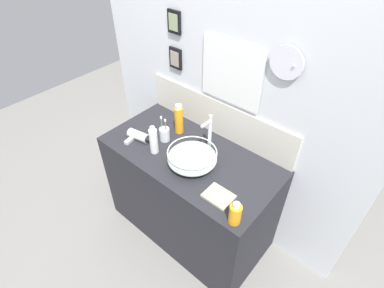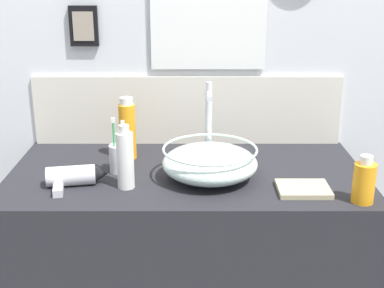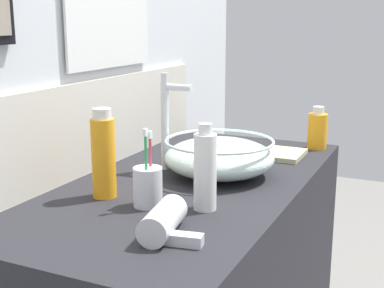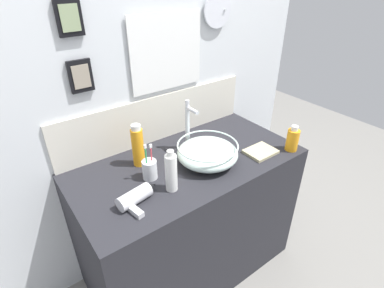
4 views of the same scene
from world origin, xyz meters
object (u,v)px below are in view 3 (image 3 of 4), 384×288
toothbrush_cup (149,186)px  hand_towel (282,154)px  glass_bowl_sink (219,157)px  hair_drier (166,219)px  lotion_bottle (103,155)px  faucet (167,116)px  shampoo_bottle (205,170)px  spray_bottle (317,130)px

toothbrush_cup → hand_towel: bearing=-15.3°
glass_bowl_sink → toothbrush_cup: (-0.31, 0.06, -0.01)m
hair_drier → lotion_bottle: (0.14, 0.25, 0.08)m
glass_bowl_sink → toothbrush_cup: size_ratio=1.62×
faucet → lotion_bottle: size_ratio=1.27×
hair_drier → shampoo_bottle: shampoo_bottle is taller
hair_drier → toothbrush_cup: bearing=41.7°
shampoo_bottle → lotion_bottle: 0.27m
glass_bowl_sink → hand_towel: bearing=-20.0°
spray_bottle → hand_towel: spray_bottle is taller
shampoo_bottle → glass_bowl_sink: bearing=15.3°
hair_drier → lotion_bottle: bearing=60.5°
glass_bowl_sink → hand_towel: glass_bowl_sink is taller
faucet → spray_bottle: 0.58m
hair_drier → lotion_bottle: size_ratio=0.90×
hair_drier → toothbrush_cup: size_ratio=1.05×
glass_bowl_sink → faucet: 0.20m
faucet → lotion_bottle: (-0.29, 0.03, -0.05)m
toothbrush_cup → hair_drier: bearing=-138.3°
faucet → shampoo_bottle: faucet is taller
glass_bowl_sink → hair_drier: 0.44m
toothbrush_cup → shampoo_bottle: shampoo_bottle is taller
faucet → hand_towel: (0.29, -0.27, -0.15)m
lotion_bottle → hand_towel: 0.66m
lotion_bottle → hand_towel: bearing=-27.2°
lotion_bottle → hand_towel: lotion_bottle is taller
glass_bowl_sink → spray_bottle: 0.49m
glass_bowl_sink → toothbrush_cup: bearing=169.3°
faucet → shampoo_bottle: (-0.27, -0.24, -0.07)m
hair_drier → spray_bottle: bearing=-8.0°
shampoo_bottle → hand_towel: shampoo_bottle is taller
hair_drier → toothbrush_cup: (0.13, 0.12, 0.02)m
lotion_bottle → hair_drier: bearing=-119.5°
spray_bottle → toothbrush_cup: bearing=162.4°
hand_towel → faucet: bearing=136.9°
faucet → hair_drier: (-0.44, -0.22, -0.13)m
hand_towel → spray_bottle: bearing=-25.5°
hair_drier → hand_towel: size_ratio=1.25×
spray_bottle → shampoo_bottle: shampoo_bottle is taller
hair_drier → lotion_bottle: lotion_bottle is taller
shampoo_bottle → lotion_bottle: size_ratio=0.91×
faucet → spray_bottle: faucet is taller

